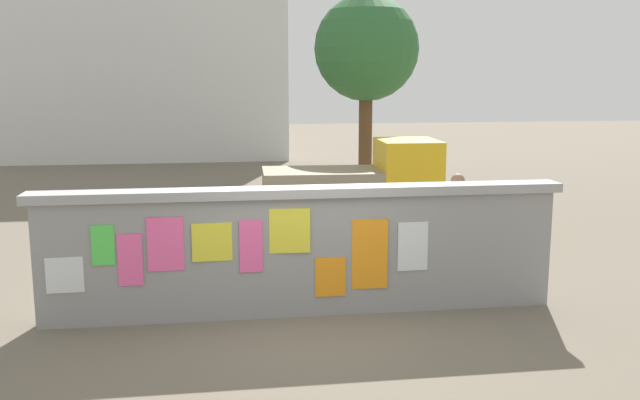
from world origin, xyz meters
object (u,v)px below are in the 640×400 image
at_px(bicycle_far, 358,256).
at_px(person_walking, 457,213).
at_px(auto_rickshaw_truck, 360,186).
at_px(motorcycle, 168,219).
at_px(tree_roadside, 366,50).
at_px(bicycle_near, 191,259).

height_order(bicycle_far, person_walking, person_walking).
distance_m(auto_rickshaw_truck, motorcycle, 3.96).
xyz_separation_m(bicycle_far, person_walking, (1.63, 0.15, 0.62)).
bearing_deg(bicycle_far, tree_roadside, 77.32).
bearing_deg(auto_rickshaw_truck, tree_roadside, 76.77).
distance_m(auto_rickshaw_truck, tree_roadside, 5.62).
relative_size(person_walking, tree_roadside, 0.31).
bearing_deg(bicycle_far, auto_rickshaw_truck, 78.04).
distance_m(bicycle_far, tree_roadside, 9.17).
distance_m(motorcycle, person_walking, 5.49).
distance_m(person_walking, tree_roadside, 8.62).
bearing_deg(motorcycle, bicycle_near, -79.03).
relative_size(bicycle_near, bicycle_far, 1.02).
bearing_deg(person_walking, auto_rickshaw_truck, 103.92).
bearing_deg(tree_roadside, bicycle_far, -102.68).
height_order(auto_rickshaw_truck, person_walking, auto_rickshaw_truck).
relative_size(auto_rickshaw_truck, motorcycle, 1.92).
xyz_separation_m(bicycle_far, tree_roadside, (1.86, 8.28, 3.48)).
xyz_separation_m(person_walking, tree_roadside, (0.23, 8.13, 2.86)).
bearing_deg(person_walking, tree_roadside, 88.35).
xyz_separation_m(auto_rickshaw_truck, person_walking, (0.86, -3.47, 0.09)).
bearing_deg(bicycle_far, person_walking, 5.23).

